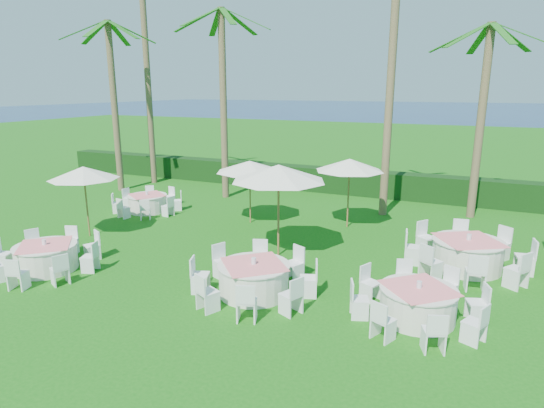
# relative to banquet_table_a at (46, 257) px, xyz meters

# --- Properties ---
(ground) EXTENTS (120.00, 120.00, 0.00)m
(ground) POSITION_rel_banquet_table_a_xyz_m (4.86, 1.16, -0.40)
(ground) COLOR #11590F
(ground) RESTS_ON ground
(hedge) EXTENTS (34.00, 1.00, 1.20)m
(hedge) POSITION_rel_banquet_table_a_xyz_m (4.86, 13.16, 0.20)
(hedge) COLOR black
(hedge) RESTS_ON ground
(ocean) EXTENTS (260.00, 260.00, 0.00)m
(ocean) POSITION_rel_banquet_table_a_xyz_m (4.86, 103.16, -0.40)
(ocean) COLOR #070F49
(ocean) RESTS_ON ground
(banquet_table_a) EXTENTS (2.97, 2.97, 0.92)m
(banquet_table_a) POSITION_rel_banquet_table_a_xyz_m (0.00, 0.00, 0.00)
(banquet_table_a) COLOR silver
(banquet_table_a) RESTS_ON ground
(banquet_table_b) EXTENTS (3.15, 3.15, 0.97)m
(banquet_table_b) POSITION_rel_banquet_table_a_xyz_m (6.15, 1.02, 0.02)
(banquet_table_b) COLOR silver
(banquet_table_b) RESTS_ON ground
(banquet_table_c) EXTENTS (2.96, 2.96, 0.92)m
(banquet_table_c) POSITION_rel_banquet_table_a_xyz_m (10.11, 1.35, 0.00)
(banquet_table_c) COLOR silver
(banquet_table_c) RESTS_ON ground
(banquet_table_d) EXTENTS (2.87, 2.87, 0.88)m
(banquet_table_d) POSITION_rel_banquet_table_a_xyz_m (-1.51, 6.35, -0.02)
(banquet_table_d) COLOR silver
(banquet_table_d) RESTS_ON ground
(banquet_table_f) EXTENTS (3.51, 3.51, 1.04)m
(banquet_table_f) POSITION_rel_banquet_table_a_xyz_m (11.04, 5.04, 0.06)
(banquet_table_f) COLOR silver
(banquet_table_f) RESTS_ON ground
(umbrella_a) EXTENTS (2.37, 2.37, 2.49)m
(umbrella_a) POSITION_rel_banquet_table_a_xyz_m (-1.25, 2.84, 1.87)
(umbrella_a) COLOR brown
(umbrella_a) RESTS_ON ground
(umbrella_b) EXTENTS (2.91, 2.91, 2.87)m
(umbrella_b) POSITION_rel_banquet_table_a_xyz_m (5.63, 3.80, 2.22)
(umbrella_b) COLOR brown
(umbrella_b) RESTS_ON ground
(umbrella_c) EXTENTS (2.60, 2.60, 2.43)m
(umbrella_c) POSITION_rel_banquet_table_a_xyz_m (3.22, 6.65, 1.82)
(umbrella_c) COLOR brown
(umbrella_c) RESTS_ON ground
(umbrella_d) EXTENTS (2.53, 2.53, 2.60)m
(umbrella_d) POSITION_rel_banquet_table_a_xyz_m (6.82, 7.63, 1.97)
(umbrella_d) COLOR brown
(umbrella_d) RESTS_ON ground
(palm_a) EXTENTS (4.34, 4.29, 11.05)m
(palm_a) POSITION_rel_banquet_table_a_xyz_m (-5.15, 11.41, 5.61)
(palm_a) COLOR brown
(palm_a) RESTS_ON ground
(palm_b) EXTENTS (4.35, 4.28, 8.54)m
(palm_b) POSITION_rel_banquet_table_a_xyz_m (0.20, 10.01, 4.32)
(palm_b) COLOR brown
(palm_b) RESTS_ON ground
(palm_c) EXTENTS (4.41, 4.04, 12.00)m
(palm_c) POSITION_rel_banquet_table_a_xyz_m (7.71, 9.94, 6.09)
(palm_c) COLOR brown
(palm_c) RESTS_ON ground
(palm_d) EXTENTS (4.37, 4.25, 7.47)m
(palm_d) POSITION_rel_banquet_table_a_xyz_m (11.05, 11.02, 3.77)
(palm_d) COLOR brown
(palm_d) RESTS_ON ground
(palm_f) EXTENTS (4.35, 4.28, 8.23)m
(palm_f) POSITION_rel_banquet_table_a_xyz_m (-5.49, 9.17, 4.16)
(palm_f) COLOR brown
(palm_f) RESTS_ON ground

